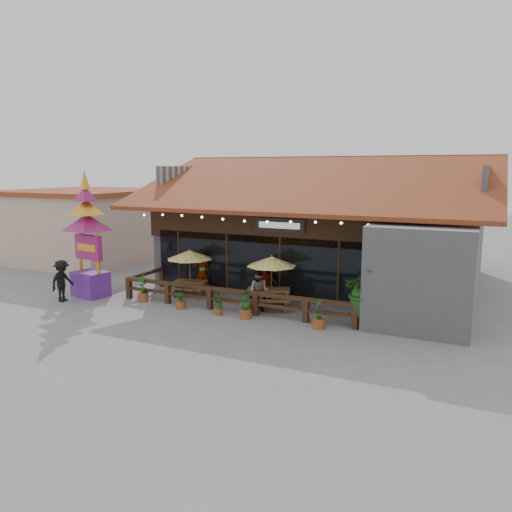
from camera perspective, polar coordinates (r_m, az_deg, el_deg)
The scene contains 19 objects.
ground at distance 19.24m, azimuth 1.96°, elevation -6.59°, with size 100.00×100.00×0.00m, color gray.
restaurant_building at distance 24.80m, azimuth 8.61°, elevation 2.26°, with size 15.50×14.73×6.09m.
patio_railing at distance 19.82m, azimuth -4.35°, elevation -4.28°, with size 10.00×2.60×0.92m.
neighbor_building at distance 32.16m, azimuth -18.82°, elevation 3.46°, with size 8.40×8.40×4.22m.
umbrella_left at distance 21.49m, azimuth -7.60°, elevation 0.12°, with size 2.42×2.42×2.11m.
umbrella_right at distance 19.69m, azimuth 1.79°, elevation -0.64°, with size 2.36×2.36×2.13m.
picnic_table_left at distance 21.97m, azimuth -7.45°, elevation -3.36°, with size 1.60×1.45×0.67m.
picnic_table_right at distance 19.77m, azimuth 1.44°, elevation -4.51°, with size 2.08×1.95×0.81m.
thai_sign_tower at distance 22.43m, azimuth -18.74°, elevation 3.30°, with size 2.54×2.54×5.84m.
tropical_plant at distance 17.73m, azimuth 12.38°, elevation -4.15°, with size 2.00×1.92×2.15m.
diner_a at distance 22.27m, azimuth -6.15°, elevation -1.89°, with size 0.68×0.45×1.86m, color #362211.
diner_b at distance 19.31m, azimuth 0.33°, elevation -4.01°, with size 0.80×0.62×1.64m, color #362211.
diner_c at distance 20.89m, azimuth 1.27°, elevation -3.18°, with size 0.86×0.36×1.47m, color #362211.
pedestrian at distance 22.25m, azimuth -21.27°, elevation -2.67°, with size 1.14×0.65×1.76m, color black.
planter_a at distance 21.38m, azimuth -12.82°, elevation -3.86°, with size 0.46×0.45×1.11m.
planter_b at distance 20.03m, azimuth -8.59°, elevation -4.75°, with size 0.39×0.41×0.96m.
planter_c at distance 19.03m, azimuth -4.37°, elevation -5.34°, with size 0.67×0.67×0.83m.
planter_d at distance 18.51m, azimuth -1.21°, elevation -5.59°, with size 0.58×0.58×1.08m.
planter_e at distance 17.51m, azimuth 7.20°, elevation -6.82°, with size 0.44×0.45×1.07m.
Camera 1 is at (7.28, -16.95, 5.48)m, focal length 35.00 mm.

